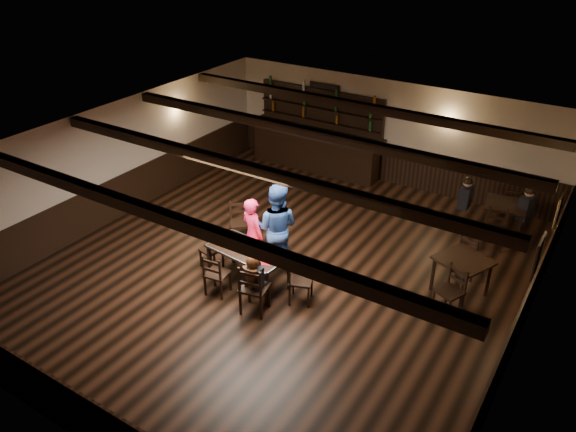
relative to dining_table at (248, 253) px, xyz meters
The scene contains 25 objects.
ground 1.05m from the dining_table, 66.51° to the left, with size 10.00×10.00×0.00m, color black.
room_shell 1.37m from the dining_table, 66.96° to the left, with size 9.02×10.02×2.71m.
dining_table is the anchor object (origin of this frame).
chair_near_left 0.74m from the dining_table, 114.00° to the right, with size 0.46×0.44×0.88m.
chair_near_right 0.96m from the dining_table, 49.98° to the right, with size 0.55×0.53×1.01m.
chair_end_left 0.92m from the dining_table, behind, with size 0.45×0.46×0.82m.
chair_end_right 1.07m from the dining_table, ahead, with size 0.54×0.55×0.92m.
chair_far_pushed 1.63m from the dining_table, 132.51° to the left, with size 0.60×0.60×0.93m.
woman_pink 0.55m from the dining_table, 116.15° to the left, with size 0.57×0.37×1.56m, color #FF314E.
man_blue 0.80m from the dining_table, 78.61° to the left, with size 0.90×0.70×1.85m, color navy.
seated_person 0.90m from the dining_table, 48.02° to the right, with size 0.31×0.47×0.76m.
cake 0.45m from the dining_table, 163.34° to the left, with size 0.33×0.33×0.10m.
plate_stack_a 0.19m from the dining_table, 157.26° to the right, with size 0.19×0.19×0.18m, color white.
plate_stack_b 0.32m from the dining_table, 13.77° to the left, with size 0.16×0.16×0.18m, color white.
tea_light 0.17m from the dining_table, 60.60° to the left, with size 0.05×0.05×0.06m.
salt_shaker 0.39m from the dining_table, 16.54° to the right, with size 0.03×0.03×0.08m, color silver.
pepper_shaker 0.42m from the dining_table, 18.91° to the right, with size 0.04×0.04×0.09m, color #A5A8AD.
drink_glass 0.38m from the dining_table, 10.73° to the left, with size 0.06×0.06×0.10m, color silver.
menu_red 0.54m from the dining_table, 21.52° to the right, with size 0.26×0.18×0.00m, color maroon.
menu_blue 0.63m from the dining_table, ahead, with size 0.27×0.19×0.00m, color #111355.
bar_counter 5.70m from the dining_table, 106.75° to the left, with size 3.88×0.70×2.20m.
back_table_a 4.00m from the dining_table, 27.68° to the left, with size 1.14×1.14×0.75m.
back_table_b 5.83m from the dining_table, 51.26° to the left, with size 0.97×0.97×0.75m.
bg_patron_left 5.24m from the dining_table, 57.72° to the left, with size 0.23×0.37×0.75m.
bg_patron_right 6.16m from the dining_table, 48.77° to the left, with size 0.32×0.42×0.76m.
Camera 1 is at (5.11, -7.91, 6.44)m, focal length 35.00 mm.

